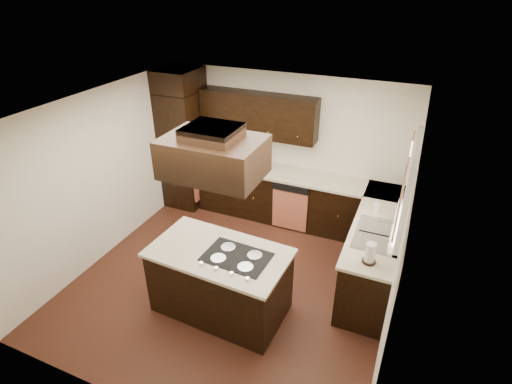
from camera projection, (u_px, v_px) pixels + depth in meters
floor at (233, 279)px, 5.75m from camera, size 4.20×4.20×0.02m
ceiling at (227, 109)px, 4.53m from camera, size 4.20×4.20×0.02m
wall_back at (285, 147)px, 6.84m from camera, size 4.20×0.02×2.50m
wall_front at (122, 319)px, 3.44m from camera, size 4.20×0.02×2.50m
wall_left at (102, 176)px, 5.86m from camera, size 0.02×4.20×2.50m
wall_right at (402, 243)px, 4.42m from camera, size 0.02×4.20×2.50m
oven_column at (185, 149)px, 7.21m from camera, size 0.65×0.75×2.12m
wall_oven_face at (201, 149)px, 7.06m from camera, size 0.05×0.62×0.78m
base_cabinets_back at (279, 196)px, 6.97m from camera, size 2.93×0.60×0.88m
base_cabinets_right at (375, 249)px, 5.64m from camera, size 0.60×2.40×0.88m
countertop_back at (280, 173)px, 6.73m from camera, size 2.93×0.63×0.04m
countertop_right at (379, 222)px, 5.42m from camera, size 0.63×2.40×0.04m
upper_cabinets at (258, 115)px, 6.57m from camera, size 2.00×0.34×0.72m
dishwasher_front at (290, 210)px, 6.65m from camera, size 0.60×0.05×0.72m
window_frame at (409, 189)px, 4.68m from camera, size 0.06×1.32×1.12m
window_pane at (411, 189)px, 4.67m from camera, size 0.00×1.20×1.00m
curtain_left at (400, 200)px, 4.34m from camera, size 0.02×0.34×0.90m
curtain_right at (407, 169)px, 5.01m from camera, size 0.02×0.34×0.90m
sink_rim at (376, 234)px, 5.12m from camera, size 0.52×0.84×0.01m
island at (220, 282)px, 5.04m from camera, size 1.67×0.98×0.88m
island_top at (219, 253)px, 4.82m from camera, size 1.74×1.04×0.04m
cooktop at (237, 257)px, 4.71m from camera, size 0.80×0.55×0.01m
range_hood at (213, 157)px, 4.22m from camera, size 1.05×0.72×0.42m
hood_duct at (212, 132)px, 4.09m from camera, size 0.55×0.50×0.13m
blender_base at (236, 164)px, 6.89m from camera, size 0.15×0.15×0.10m
blender_pitcher at (236, 154)px, 6.80m from camera, size 0.13×0.13×0.26m
spice_rack at (253, 160)px, 6.82m from camera, size 0.33×0.15×0.27m
mixing_bowl at (211, 159)px, 7.13m from camera, size 0.30×0.30×0.06m
soap_bottle at (376, 206)px, 5.59m from camera, size 0.09×0.10×0.17m
paper_towel at (370, 253)px, 4.57m from camera, size 0.16×0.16×0.26m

